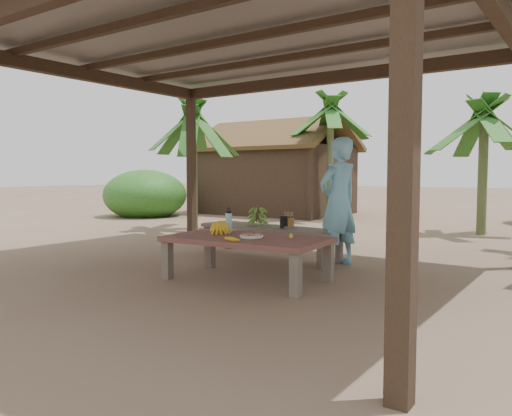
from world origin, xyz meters
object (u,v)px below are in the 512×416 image
Objects in this scene: water_flask at (229,222)px; cooking_pot at (287,222)px; woman at (339,202)px; ripe_banana_bunch at (219,227)px; bench at (269,230)px; work_table at (247,242)px; plate at (251,236)px.

water_flask is 1.55× the size of cooking_pot.
ripe_banana_bunch is at bearing -14.51° from woman.
cooking_pot is (0.11, 1.20, -0.09)m from water_flask.
woman is (1.11, -0.02, 0.45)m from bench.
bench is at bearing 177.80° from cooking_pot.
water_flask is (0.01, 0.18, 0.05)m from ripe_banana_bunch.
bench is (-0.65, 1.44, -0.04)m from work_table.
woman reaches higher than plate.
woman reaches higher than ripe_banana_bunch.
plate reaches higher than bench.
water_flask is at bearing -18.05° from woman.
ripe_banana_bunch reaches higher than cooking_pot.
work_table is at bearing 1.26° from woman.
work_table is at bearing -76.73° from cooking_pot.
woman is (0.91, 1.37, 0.27)m from ripe_banana_bunch.
ripe_banana_bunch is (0.19, -1.39, 0.19)m from bench.
woman reaches higher than water_flask.
bench is 11.49× the size of cooking_pot.
water_flask is (-0.44, 0.23, 0.19)m from work_table.
plate is (0.10, -0.05, 0.08)m from work_table.
water_flask is 0.18× the size of woman.
woman is at bearing 76.16° from plate.
bench is 1.25m from water_flask.
water_flask is (-0.54, 0.28, 0.11)m from plate.
bench is 1.33× the size of woman.
bench is 1.20m from woman.
ripe_banana_bunch is 1.35× the size of cooking_pot.
cooking_pot reaches higher than bench.
cooking_pot is at bearing 99.17° from work_table.
work_table is at bearing -60.99° from bench.
ripe_banana_bunch is 0.19m from water_flask.
work_table is 1.58m from bench.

